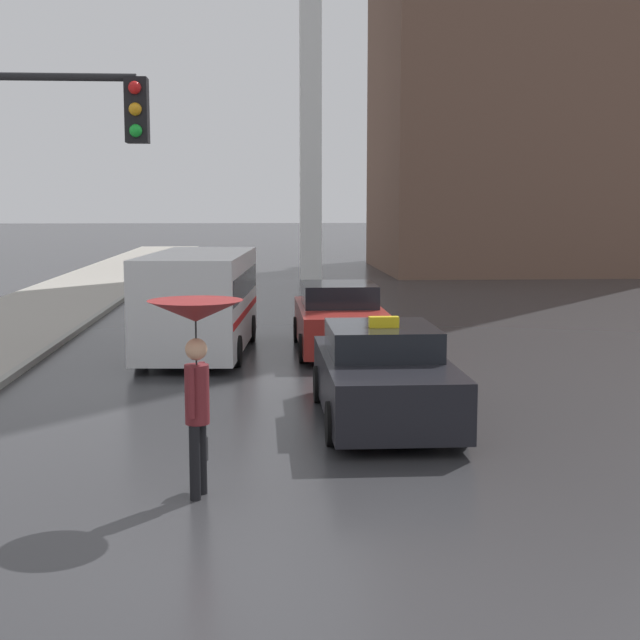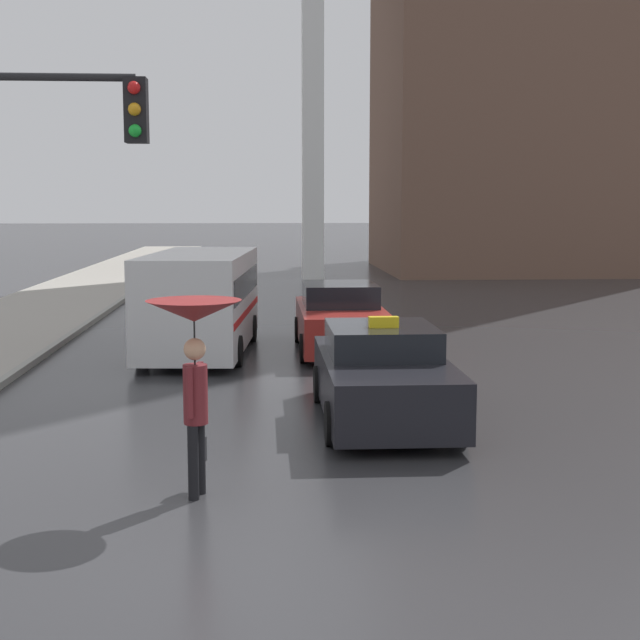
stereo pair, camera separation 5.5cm
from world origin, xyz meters
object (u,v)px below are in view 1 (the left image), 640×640
sedan_red (339,320)px  pedestrian_with_umbrella (196,338)px  monument_cross (310,10)px  taxi (383,376)px  ambulance_van (200,298)px

sedan_red → pedestrian_with_umbrella: bearing=76.0°
sedan_red → pedestrian_with_umbrella: (-2.44, -9.76, 1.09)m
pedestrian_with_umbrella → monument_cross: bearing=9.8°
taxi → monument_cross: monument_cross is taller
pedestrian_with_umbrella → monument_cross: size_ratio=0.11×
sedan_red → pedestrian_with_umbrella: size_ratio=2.03×
ambulance_van → pedestrian_with_umbrella: (0.61, -9.69, 0.57)m
sedan_red → monument_cross: size_ratio=0.22×
ambulance_van → monument_cross: 21.97m
taxi → monument_cross: 27.64m
taxi → pedestrian_with_umbrella: 4.36m
taxi → monument_cross: (0.39, 25.51, 10.63)m
ambulance_van → sedan_red: bearing=-174.1°
taxi → ambulance_van: 7.06m
ambulance_van → monument_cross: (3.51, 19.20, 10.08)m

